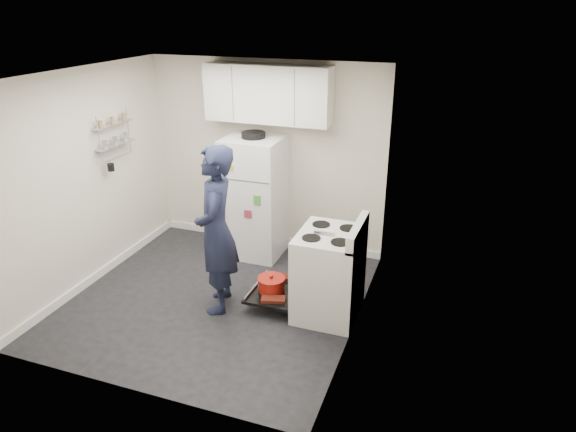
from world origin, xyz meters
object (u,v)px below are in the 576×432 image
at_px(electric_range, 328,274).
at_px(person, 216,230).
at_px(open_oven_door, 274,287).
at_px(refrigerator, 255,197).

height_order(electric_range, person, person).
relative_size(open_oven_door, refrigerator, 0.42).
xyz_separation_m(electric_range, open_oven_door, (-0.61, -0.01, -0.27)).
distance_m(refrigerator, person, 1.38).
height_order(open_oven_door, person, person).
height_order(refrigerator, person, person).
xyz_separation_m(refrigerator, person, (0.14, -1.37, 0.12)).
bearing_deg(open_oven_door, refrigerator, 121.64).
distance_m(electric_range, person, 1.27).
xyz_separation_m(open_oven_door, refrigerator, (-0.69, 1.11, 0.60)).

